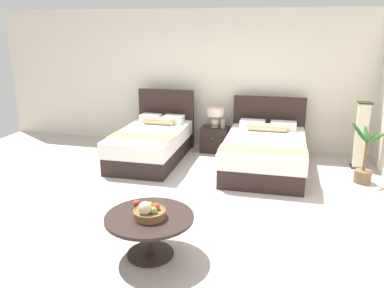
{
  "coord_description": "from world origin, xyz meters",
  "views": [
    {
      "loc": [
        1.39,
        -5.05,
        2.38
      ],
      "look_at": [
        0.01,
        0.44,
        0.7
      ],
      "focal_mm": 36.51,
      "sensor_mm": 36.0,
      "label": 1
    }
  ],
  "objects_px": {
    "nightstand": "(215,139)",
    "loose_apple": "(137,204)",
    "coffee_table": "(150,225)",
    "fruit_bowl": "(149,212)",
    "floor_lamp_corner": "(361,136)",
    "vase": "(223,123)",
    "potted_palm": "(364,165)",
    "bed_near_corner": "(265,152)",
    "table_lamp": "(215,115)",
    "bed_near_window": "(152,143)"
  },
  "relations": [
    {
      "from": "nightstand",
      "to": "floor_lamp_corner",
      "type": "distance_m",
      "value": 2.69
    },
    {
      "from": "floor_lamp_corner",
      "to": "potted_palm",
      "type": "distance_m",
      "value": 0.8
    },
    {
      "from": "table_lamp",
      "to": "loose_apple",
      "type": "bearing_deg",
      "value": -92.75
    },
    {
      "from": "bed_near_corner",
      "to": "coffee_table",
      "type": "relative_size",
      "value": 2.29
    },
    {
      "from": "fruit_bowl",
      "to": "floor_lamp_corner",
      "type": "height_order",
      "value": "floor_lamp_corner"
    },
    {
      "from": "bed_near_corner",
      "to": "nightstand",
      "type": "distance_m",
      "value": 1.3
    },
    {
      "from": "nightstand",
      "to": "vase",
      "type": "height_order",
      "value": "vase"
    },
    {
      "from": "loose_apple",
      "to": "potted_palm",
      "type": "height_order",
      "value": "potted_palm"
    },
    {
      "from": "coffee_table",
      "to": "bed_near_window",
      "type": "bearing_deg",
      "value": 109.29
    },
    {
      "from": "fruit_bowl",
      "to": "bed_near_window",
      "type": "bearing_deg",
      "value": 109.28
    },
    {
      "from": "coffee_table",
      "to": "floor_lamp_corner",
      "type": "height_order",
      "value": "floor_lamp_corner"
    },
    {
      "from": "floor_lamp_corner",
      "to": "potted_palm",
      "type": "height_order",
      "value": "floor_lamp_corner"
    },
    {
      "from": "potted_palm",
      "to": "loose_apple",
      "type": "bearing_deg",
      "value": -136.78
    },
    {
      "from": "vase",
      "to": "coffee_table",
      "type": "xyz_separation_m",
      "value": [
        -0.13,
        -3.83,
        -0.24
      ]
    },
    {
      "from": "bed_near_corner",
      "to": "potted_palm",
      "type": "distance_m",
      "value": 1.6
    },
    {
      "from": "bed_near_corner",
      "to": "coffee_table",
      "type": "distance_m",
      "value": 3.24
    },
    {
      "from": "bed_near_window",
      "to": "nightstand",
      "type": "relative_size",
      "value": 3.86
    },
    {
      "from": "fruit_bowl",
      "to": "coffee_table",
      "type": "bearing_deg",
      "value": 108.52
    },
    {
      "from": "table_lamp",
      "to": "potted_palm",
      "type": "xyz_separation_m",
      "value": [
        2.62,
        -1.08,
        -0.46
      ]
    },
    {
      "from": "coffee_table",
      "to": "fruit_bowl",
      "type": "height_order",
      "value": "fruit_bowl"
    },
    {
      "from": "fruit_bowl",
      "to": "loose_apple",
      "type": "bearing_deg",
      "value": 135.5
    },
    {
      "from": "bed_near_window",
      "to": "table_lamp",
      "type": "relative_size",
      "value": 5.4
    },
    {
      "from": "bed_near_corner",
      "to": "coffee_table",
      "type": "xyz_separation_m",
      "value": [
        -1.01,
        -3.08,
        0.05
      ]
    },
    {
      "from": "vase",
      "to": "floor_lamp_corner",
      "type": "relative_size",
      "value": 0.17
    },
    {
      "from": "vase",
      "to": "potted_palm",
      "type": "distance_m",
      "value": 2.68
    },
    {
      "from": "floor_lamp_corner",
      "to": "potted_palm",
      "type": "bearing_deg",
      "value": -92.53
    },
    {
      "from": "nightstand",
      "to": "floor_lamp_corner",
      "type": "bearing_deg",
      "value": -6.93
    },
    {
      "from": "coffee_table",
      "to": "potted_palm",
      "type": "relative_size",
      "value": 0.95
    },
    {
      "from": "fruit_bowl",
      "to": "table_lamp",
      "type": "bearing_deg",
      "value": 90.69
    },
    {
      "from": "coffee_table",
      "to": "fruit_bowl",
      "type": "xyz_separation_m",
      "value": [
        0.02,
        -0.05,
        0.18
      ]
    },
    {
      "from": "nightstand",
      "to": "coffee_table",
      "type": "distance_m",
      "value": 3.87
    },
    {
      "from": "nightstand",
      "to": "potted_palm",
      "type": "height_order",
      "value": "potted_palm"
    },
    {
      "from": "table_lamp",
      "to": "coffee_table",
      "type": "distance_m",
      "value": 3.9
    },
    {
      "from": "table_lamp",
      "to": "vase",
      "type": "height_order",
      "value": "table_lamp"
    },
    {
      "from": "vase",
      "to": "coffee_table",
      "type": "distance_m",
      "value": 3.83
    },
    {
      "from": "potted_palm",
      "to": "bed_near_corner",
      "type": "bearing_deg",
      "value": 169.95
    },
    {
      "from": "nightstand",
      "to": "table_lamp",
      "type": "xyz_separation_m",
      "value": [
        -0.0,
        0.02,
        0.5
      ]
    },
    {
      "from": "bed_near_window",
      "to": "coffee_table",
      "type": "distance_m",
      "value": 3.26
    },
    {
      "from": "bed_near_window",
      "to": "fruit_bowl",
      "type": "xyz_separation_m",
      "value": [
        1.09,
        -3.13,
        0.22
      ]
    },
    {
      "from": "nightstand",
      "to": "loose_apple",
      "type": "height_order",
      "value": "loose_apple"
    },
    {
      "from": "fruit_bowl",
      "to": "potted_palm",
      "type": "height_order",
      "value": "potted_palm"
    },
    {
      "from": "nightstand",
      "to": "potted_palm",
      "type": "distance_m",
      "value": 2.83
    },
    {
      "from": "table_lamp",
      "to": "coffee_table",
      "type": "relative_size",
      "value": 0.4
    },
    {
      "from": "bed_near_window",
      "to": "table_lamp",
      "type": "bearing_deg",
      "value": 37.51
    },
    {
      "from": "bed_near_corner",
      "to": "potted_palm",
      "type": "relative_size",
      "value": 2.18
    },
    {
      "from": "bed_near_window",
      "to": "floor_lamp_corner",
      "type": "relative_size",
      "value": 1.74
    },
    {
      "from": "bed_near_corner",
      "to": "coffee_table",
      "type": "bearing_deg",
      "value": -108.1
    },
    {
      "from": "floor_lamp_corner",
      "to": "bed_near_corner",
      "type": "bearing_deg",
      "value": -164.0
    },
    {
      "from": "coffee_table",
      "to": "fruit_bowl",
      "type": "distance_m",
      "value": 0.19
    },
    {
      "from": "vase",
      "to": "potted_palm",
      "type": "bearing_deg",
      "value": -22.62
    }
  ]
}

